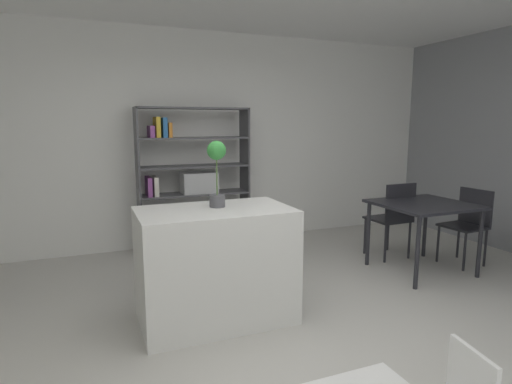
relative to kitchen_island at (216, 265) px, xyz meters
The scene contains 8 objects.
ground_plane 0.79m from the kitchen_island, 58.56° to the right, with size 10.15×10.15×0.00m, color beige.
back_partition 2.49m from the kitchen_island, 81.73° to the left, with size 7.37×0.06×2.78m, color white.
kitchen_island is the anchor object (origin of this frame).
potted_plant_on_island 0.80m from the kitchen_island, 59.14° to the left, with size 0.15×0.15×0.54m.
open_bookshelf 2.05m from the kitchen_island, 82.68° to the left, with size 1.39×0.35×1.80m.
dining_table 2.44m from the kitchen_island, ahead, with size 0.95×0.89×0.76m.
dining_chair_window_side 3.11m from the kitchen_island, ahead, with size 0.43×0.44×0.87m.
dining_chair_far 2.52m from the kitchen_island, 16.71° to the left, with size 0.44×0.44×0.92m.
Camera 1 is at (-1.25, -2.60, 1.61)m, focal length 29.32 mm.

